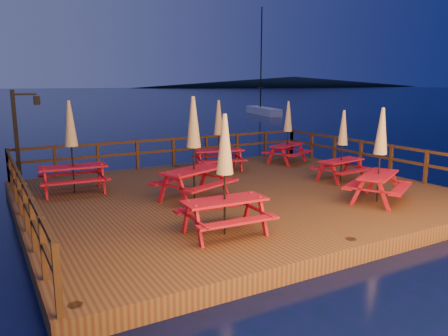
{
  "coord_description": "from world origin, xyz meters",
  "views": [
    {
      "loc": [
        -6.61,
        -10.85,
        3.65
      ],
      "look_at": [
        -0.12,
        0.6,
        1.04
      ],
      "focal_mm": 35.0,
      "sensor_mm": 36.0,
      "label": 1
    }
  ],
  "objects_px": {
    "lamp_post": "(21,128)",
    "picnic_table_0": "(225,173)",
    "sailboat": "(263,111)",
    "picnic_table_2": "(288,131)",
    "picnic_table_1": "(71,146)"
  },
  "relations": [
    {
      "from": "lamp_post",
      "to": "picnic_table_0",
      "type": "distance_m",
      "value": 8.26
    },
    {
      "from": "sailboat",
      "to": "lamp_post",
      "type": "bearing_deg",
      "value": -122.37
    },
    {
      "from": "lamp_post",
      "to": "picnic_table_0",
      "type": "height_order",
      "value": "lamp_post"
    },
    {
      "from": "sailboat",
      "to": "picnic_table_2",
      "type": "distance_m",
      "value": 32.0
    },
    {
      "from": "lamp_post",
      "to": "sailboat",
      "type": "height_order",
      "value": "sailboat"
    },
    {
      "from": "lamp_post",
      "to": "picnic_table_0",
      "type": "relative_size",
      "value": 1.15
    },
    {
      "from": "picnic_table_0",
      "to": "picnic_table_1",
      "type": "bearing_deg",
      "value": 114.22
    },
    {
      "from": "picnic_table_0",
      "to": "picnic_table_1",
      "type": "distance_m",
      "value": 5.72
    },
    {
      "from": "sailboat",
      "to": "picnic_table_0",
      "type": "bearing_deg",
      "value": -111.41
    },
    {
      "from": "picnic_table_0",
      "to": "picnic_table_1",
      "type": "height_order",
      "value": "picnic_table_1"
    },
    {
      "from": "sailboat",
      "to": "picnic_table_1",
      "type": "distance_m",
      "value": 37.95
    },
    {
      "from": "picnic_table_0",
      "to": "picnic_table_2",
      "type": "height_order",
      "value": "picnic_table_0"
    },
    {
      "from": "picnic_table_1",
      "to": "picnic_table_2",
      "type": "relative_size",
      "value": 1.09
    },
    {
      "from": "picnic_table_0",
      "to": "lamp_post",
      "type": "bearing_deg",
      "value": 115.6
    },
    {
      "from": "lamp_post",
      "to": "picnic_table_1",
      "type": "xyz_separation_m",
      "value": [
        1.12,
        -2.27,
        -0.38
      ]
    }
  ]
}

